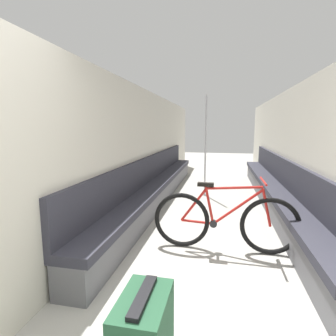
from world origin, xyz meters
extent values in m
cube|color=beige|center=(-1.39, 3.98, 1.13)|extent=(0.10, 11.16, 2.26)
cube|color=beige|center=(1.39, 3.98, 1.13)|extent=(0.10, 11.16, 2.26)
cube|color=#5B5B60|center=(-1.13, 4.18, 0.18)|extent=(0.35, 6.71, 0.36)
cube|color=#2D2D38|center=(-1.13, 4.18, 0.41)|extent=(0.41, 6.71, 0.10)
cube|color=#2D2D38|center=(-1.30, 4.18, 0.71)|extent=(0.07, 6.71, 0.50)
cube|color=#5B5B60|center=(1.13, 4.18, 0.18)|extent=(0.35, 6.71, 0.36)
cube|color=#2D2D38|center=(1.13, 4.18, 0.41)|extent=(0.41, 6.71, 0.10)
cube|color=#2D2D38|center=(1.30, 4.18, 0.71)|extent=(0.07, 6.71, 0.50)
torus|color=black|center=(-0.35, 2.18, 0.36)|extent=(0.71, 0.06, 0.71)
torus|color=black|center=(0.73, 2.18, 0.36)|extent=(0.71, 0.06, 0.71)
cylinder|color=#B21E19|center=(-0.14, 2.18, 0.35)|extent=(0.41, 0.03, 0.05)
cylinder|color=#B21E19|center=(-0.20, 2.18, 0.56)|extent=(0.32, 0.03, 0.43)
cylinder|color=#B21E19|center=(0.00, 2.18, 0.59)|extent=(0.14, 0.03, 0.51)
cylinder|color=#B21E19|center=(0.34, 2.18, 0.57)|extent=(0.59, 0.03, 0.49)
cylinder|color=#B21E19|center=(0.29, 2.18, 0.81)|extent=(0.68, 0.03, 0.08)
cylinder|color=#B21E19|center=(0.68, 2.18, 0.59)|extent=(0.14, 0.03, 0.47)
cylinder|color=black|center=(0.06, 2.18, 0.34)|extent=(0.09, 0.06, 0.09)
cube|color=black|center=(-0.05, 2.18, 0.84)|extent=(0.20, 0.07, 0.04)
cylinder|color=#B21E19|center=(0.62, 2.18, 0.91)|extent=(0.02, 0.46, 0.02)
cylinder|color=gray|center=(-0.22, 4.85, 0.01)|extent=(0.08, 0.08, 0.01)
cylinder|color=silver|center=(-0.22, 4.85, 1.12)|extent=(0.04, 0.04, 2.24)
cube|color=#1E472D|center=(-0.33, 0.43, 0.23)|extent=(0.31, 0.50, 0.47)
cube|color=black|center=(-0.33, 0.43, 0.48)|extent=(0.08, 0.43, 0.03)
camera|label=1|loc=(0.13, -1.01, 1.54)|focal=28.00mm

